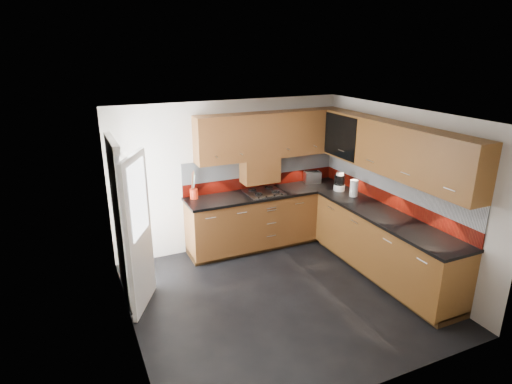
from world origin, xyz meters
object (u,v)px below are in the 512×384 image
utensil_pot (194,192)px  toaster (312,177)px  food_processor (339,182)px  gas_hob (264,192)px

utensil_pot → toaster: bearing=-1.3°
utensil_pot → toaster: (2.10, -0.05, -0.00)m
toaster → food_processor: (0.17, -0.55, 0.04)m
utensil_pot → food_processor: (2.27, -0.60, 0.04)m
gas_hob → toaster: 1.02m
gas_hob → food_processor: size_ratio=1.93×
gas_hob → toaster: bearing=9.3°
utensil_pot → toaster: size_ratio=1.44×
utensil_pot → food_processor: 2.35m
utensil_pot → food_processor: utensil_pot is taller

